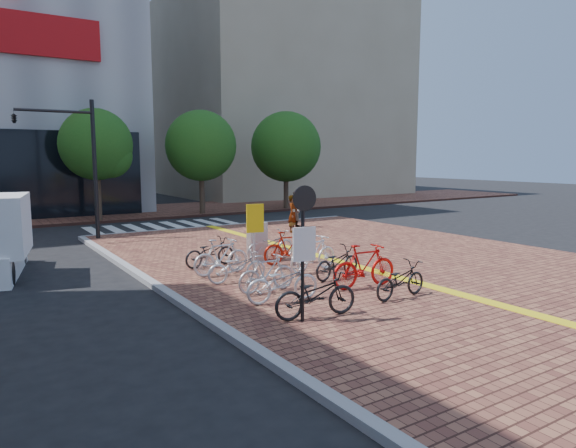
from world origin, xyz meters
TOP-DOWN VIEW (x-y plane):
  - ground at (0.00, 0.00)m, footprint 120.00×120.00m
  - sidewalk at (3.00, -5.00)m, footprint 14.00×34.00m
  - tactile_strip at (2.00, -5.00)m, footprint 0.40×34.00m
  - kerb_west at (-4.00, -5.00)m, footprint 0.25×34.00m
  - kerb_north at (3.00, 12.00)m, footprint 14.00×0.25m
  - far_sidewalk at (0.00, 21.00)m, footprint 70.00×8.00m
  - building_beige at (18.00, 32.00)m, footprint 20.00×18.00m
  - crosswalk at (0.50, 14.00)m, footprint 7.50×4.00m
  - street_trees at (5.04, 17.45)m, footprint 16.20×4.60m
  - bike_0 at (-2.09, -2.63)m, footprint 1.96×0.93m
  - bike_1 at (-2.06, -1.27)m, footprint 1.88×0.87m
  - bike_2 at (-1.93, -0.31)m, footprint 1.63×0.49m
  - bike_3 at (-2.10, 1.00)m, footprint 1.71×0.80m
  - bike_4 at (-2.06, 2.07)m, footprint 1.79×0.61m
  - bike_5 at (-1.87, 3.29)m, footprint 1.78×0.81m
  - bike_6 at (0.52, -2.51)m, footprint 1.73×0.73m
  - bike_7 at (0.44, -1.29)m, footprint 1.96×0.72m
  - bike_8 at (0.48, -0.09)m, footprint 1.82×0.93m
  - bike_9 at (0.39, 0.93)m, footprint 1.88×0.80m
  - bike_10 at (0.40, 2.27)m, footprint 1.81×0.68m
  - bike_11 at (0.26, 3.18)m, footprint 1.91×0.82m
  - pedestrian_a at (4.35, 8.06)m, footprint 0.73×0.70m
  - pedestrian_b at (5.43, 9.32)m, footprint 0.86×0.68m
  - utility_box at (-0.19, 3.29)m, footprint 0.63×0.50m
  - yellow_sign at (-0.88, 2.20)m, footprint 0.54×0.18m
  - notice_sign at (-2.47, -2.73)m, footprint 0.52×0.14m
  - traffic_light_pole at (-4.82, 11.04)m, footprint 3.06×1.18m

SIDE VIEW (x-z plane):
  - ground at x=0.00m, z-range 0.00..0.00m
  - crosswalk at x=0.50m, z-range 0.00..0.01m
  - sidewalk at x=3.00m, z-range 0.00..0.15m
  - far_sidewalk at x=0.00m, z-range 0.00..0.15m
  - kerb_west at x=-4.00m, z-range 0.00..0.15m
  - kerb_north at x=3.00m, z-range 0.00..0.15m
  - tactile_strip at x=2.00m, z-range 0.15..0.16m
  - bike_3 at x=-2.10m, z-range 0.15..1.01m
  - bike_6 at x=0.52m, z-range 0.15..1.03m
  - bike_5 at x=-1.87m, z-range 0.15..1.05m
  - bike_8 at x=0.48m, z-range 0.15..1.06m
  - bike_1 at x=-2.06m, z-range 0.15..1.10m
  - bike_2 at x=-1.93m, z-range 0.15..1.12m
  - bike_11 at x=0.26m, z-range 0.15..1.12m
  - bike_0 at x=-2.09m, z-range 0.15..1.14m
  - bike_4 at x=-2.06m, z-range 0.15..1.21m
  - bike_10 at x=0.40m, z-range 0.15..1.21m
  - bike_9 at x=0.39m, z-range 0.15..1.25m
  - bike_7 at x=0.44m, z-range 0.15..1.31m
  - utility_box at x=-0.19m, z-range 0.15..1.42m
  - pedestrian_a at x=4.35m, z-range 0.15..1.83m
  - pedestrian_b at x=5.43m, z-range 0.15..1.89m
  - yellow_sign at x=-0.88m, z-range 0.53..2.52m
  - notice_sign at x=-2.47m, z-range 0.52..3.34m
  - traffic_light_pole at x=-4.82m, z-range 1.23..6.93m
  - street_trees at x=5.04m, z-range 0.92..7.27m
  - building_beige at x=18.00m, z-range 0.00..18.00m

